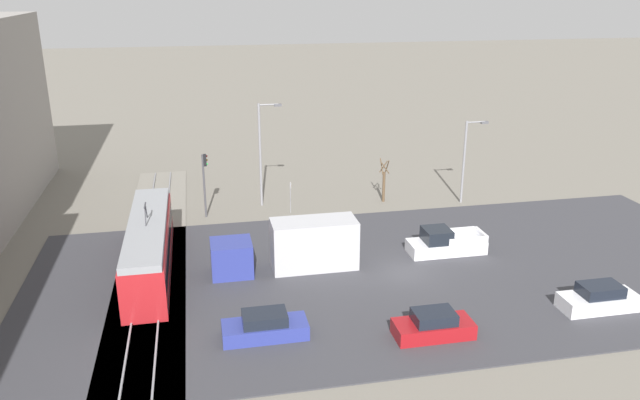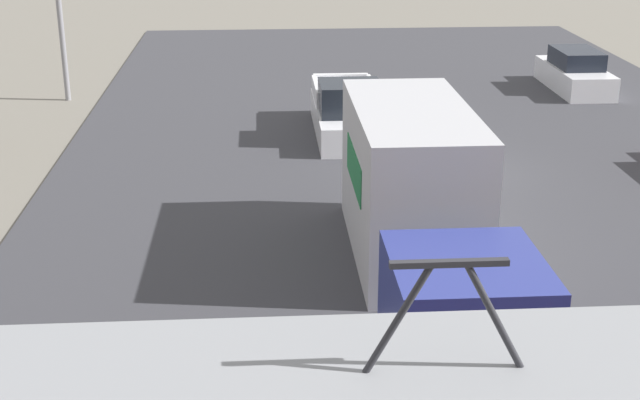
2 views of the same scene
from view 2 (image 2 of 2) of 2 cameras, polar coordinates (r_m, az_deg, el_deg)
The scene contains 5 objects.
ground_plane at distance 25.23m, azimuth 7.98°, elevation 1.75°, with size 320.00×320.00×0.00m, color slate.
road_surface at distance 25.22m, azimuth 7.98°, elevation 1.83°, with size 22.02×47.81×0.08m.
box_truck at distance 17.98m, azimuth 6.45°, elevation -0.58°, with size 2.43×9.46×3.25m.
pickup_truck at distance 28.21m, azimuth 1.79°, elevation 5.55°, with size 2.03×5.32×1.81m.
sedan_car_1 at distance 35.62m, azimuth 16.01°, elevation 7.82°, with size 1.77×4.51×1.53m.
Camera 2 is at (5.07, 23.40, 7.97)m, focal length 50.00 mm.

